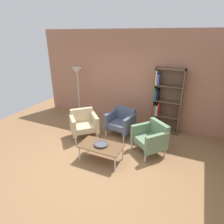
{
  "coord_description": "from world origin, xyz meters",
  "views": [
    {
      "loc": [
        1.84,
        -3.16,
        2.77
      ],
      "look_at": [
        0.03,
        0.84,
        0.95
      ],
      "focal_mm": 30.51,
      "sensor_mm": 36.0,
      "label": 1
    }
  ],
  "objects_px": {
    "armchair_near_window": "(84,123)",
    "decorative_bowl": "(101,144)",
    "coffee_table_low": "(101,147)",
    "bookshelf_tall": "(164,102)",
    "armchair_corner_red": "(121,121)",
    "floor_lamp_torchiere": "(78,77)",
    "armchair_spare_guest": "(151,137)"
  },
  "relations": [
    {
      "from": "armchair_near_window",
      "to": "decorative_bowl",
      "type": "bearing_deg",
      "value": -83.39
    },
    {
      "from": "armchair_near_window",
      "to": "coffee_table_low",
      "type": "bearing_deg",
      "value": -83.39
    },
    {
      "from": "bookshelf_tall",
      "to": "coffee_table_low",
      "type": "xyz_separation_m",
      "value": [
        -1.0,
        -2.12,
        -0.55
      ]
    },
    {
      "from": "armchair_corner_red",
      "to": "floor_lamp_torchiere",
      "type": "bearing_deg",
      "value": 172.16
    },
    {
      "from": "bookshelf_tall",
      "to": "coffee_table_low",
      "type": "height_order",
      "value": "bookshelf_tall"
    },
    {
      "from": "armchair_spare_guest",
      "to": "armchair_near_window",
      "type": "relative_size",
      "value": 1.0
    },
    {
      "from": "decorative_bowl",
      "to": "armchair_spare_guest",
      "type": "xyz_separation_m",
      "value": [
        0.96,
        0.81,
        -0.02
      ]
    },
    {
      "from": "bookshelf_tall",
      "to": "decorative_bowl",
      "type": "bearing_deg",
      "value": -115.19
    },
    {
      "from": "bookshelf_tall",
      "to": "coffee_table_low",
      "type": "bearing_deg",
      "value": -115.19
    },
    {
      "from": "bookshelf_tall",
      "to": "coffee_table_low",
      "type": "relative_size",
      "value": 1.9
    },
    {
      "from": "coffee_table_low",
      "to": "armchair_spare_guest",
      "type": "distance_m",
      "value": 1.26
    },
    {
      "from": "decorative_bowl",
      "to": "armchair_corner_red",
      "type": "distance_m",
      "value": 1.36
    },
    {
      "from": "decorative_bowl",
      "to": "armchair_spare_guest",
      "type": "bearing_deg",
      "value": 40.21
    },
    {
      "from": "bookshelf_tall",
      "to": "decorative_bowl",
      "type": "height_order",
      "value": "bookshelf_tall"
    },
    {
      "from": "coffee_table_low",
      "to": "armchair_near_window",
      "type": "distance_m",
      "value": 1.26
    },
    {
      "from": "armchair_corner_red",
      "to": "bookshelf_tall",
      "type": "bearing_deg",
      "value": 45.6
    },
    {
      "from": "bookshelf_tall",
      "to": "armchair_near_window",
      "type": "height_order",
      "value": "bookshelf_tall"
    },
    {
      "from": "armchair_spare_guest",
      "to": "coffee_table_low",
      "type": "bearing_deg",
      "value": -99.36
    },
    {
      "from": "armchair_corner_red",
      "to": "armchair_spare_guest",
      "type": "relative_size",
      "value": 0.86
    },
    {
      "from": "bookshelf_tall",
      "to": "floor_lamp_torchiere",
      "type": "bearing_deg",
      "value": -176.14
    },
    {
      "from": "armchair_corner_red",
      "to": "floor_lamp_torchiere",
      "type": "distance_m",
      "value": 2.15
    },
    {
      "from": "floor_lamp_torchiere",
      "to": "armchair_corner_red",
      "type": "bearing_deg",
      "value": -17.46
    },
    {
      "from": "armchair_corner_red",
      "to": "armchair_near_window",
      "type": "relative_size",
      "value": 0.86
    },
    {
      "from": "armchair_spare_guest",
      "to": "floor_lamp_torchiere",
      "type": "height_order",
      "value": "floor_lamp_torchiere"
    },
    {
      "from": "coffee_table_low",
      "to": "bookshelf_tall",
      "type": "bearing_deg",
      "value": 64.81
    },
    {
      "from": "bookshelf_tall",
      "to": "armchair_near_window",
      "type": "xyz_separation_m",
      "value": [
        -1.97,
        -1.33,
        -0.5
      ]
    },
    {
      "from": "armchair_spare_guest",
      "to": "floor_lamp_torchiere",
      "type": "distance_m",
      "value": 3.2
    },
    {
      "from": "coffee_table_low",
      "to": "floor_lamp_torchiere",
      "type": "relative_size",
      "value": 0.57
    },
    {
      "from": "bookshelf_tall",
      "to": "armchair_near_window",
      "type": "distance_m",
      "value": 2.43
    },
    {
      "from": "coffee_table_low",
      "to": "armchair_near_window",
      "type": "relative_size",
      "value": 1.05
    },
    {
      "from": "armchair_corner_red",
      "to": "floor_lamp_torchiere",
      "type": "xyz_separation_m",
      "value": [
        -1.8,
        0.57,
        1.03
      ]
    },
    {
      "from": "armchair_near_window",
      "to": "armchair_spare_guest",
      "type": "bearing_deg",
      "value": -43.56
    }
  ]
}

